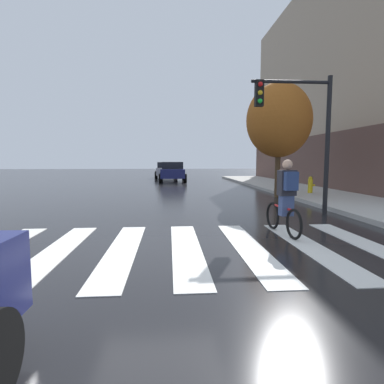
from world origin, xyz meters
TOP-DOWN VIEW (x-y plane):
  - ground_plane at (0.00, 0.00)m, footprint 120.00×120.00m
  - crosswalk_stripes at (-0.05, 0.00)m, footprint 8.91×4.00m
  - sedan_mid at (0.53, 19.58)m, footprint 2.16×4.56m
  - sedan_far at (-0.07, 24.67)m, footprint 2.17×4.50m
  - cyclist at (2.81, 0.95)m, footprint 0.38×1.71m
  - traffic_light_near at (4.24, 3.55)m, footprint 2.47×0.28m
  - fire_hydrant at (6.93, 8.56)m, footprint 0.33×0.22m
  - street_tree_near at (5.18, 8.19)m, footprint 2.89×2.89m

SIDE VIEW (x-z plane):
  - ground_plane at x=0.00m, z-range 0.00..0.00m
  - crosswalk_stripes at x=-0.05m, z-range 0.00..0.01m
  - fire_hydrant at x=6.93m, z-range 0.14..0.92m
  - sedan_far at x=-0.07m, z-range 0.02..1.57m
  - sedan_mid at x=0.53m, z-range 0.02..1.60m
  - cyclist at x=2.81m, z-range 0.00..1.69m
  - traffic_light_near at x=4.24m, z-range 0.76..4.96m
  - street_tree_near at x=5.18m, z-range 0.90..6.05m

